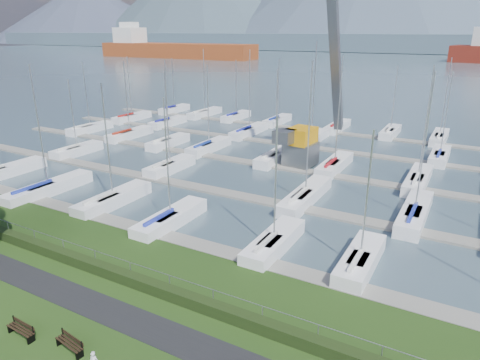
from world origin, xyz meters
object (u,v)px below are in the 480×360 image
Objects in this scene: bench_left at (21,329)px; crane at (310,116)px; person at (94,360)px; bench_right at (70,343)px.

crane reaches higher than bench_left.
crane is (1.75, 35.62, 4.91)m from bench_left.
person is at bearing 3.90° from bench_left.
person is (1.98, -0.35, 0.16)m from bench_right.
bench_right is 0.08× the size of crane.
person reaches higher than bench_right.
bench_right is at bearing -82.09° from crane.
bench_left is 0.08× the size of crane.
bench_left is 2.99m from bench_right.
bench_left is 1.57× the size of person.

